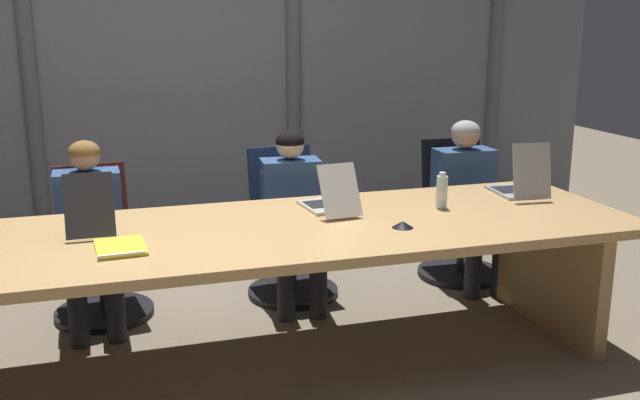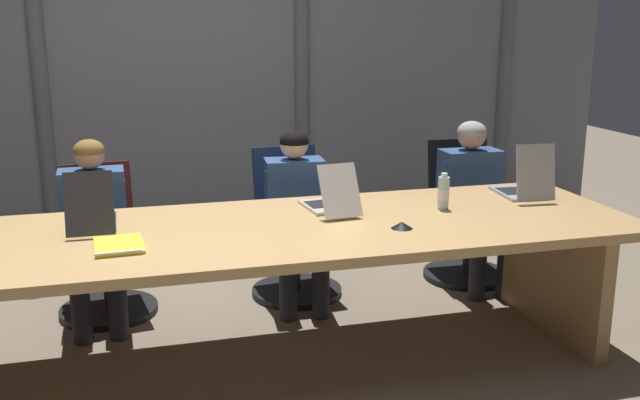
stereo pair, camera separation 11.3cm
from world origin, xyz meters
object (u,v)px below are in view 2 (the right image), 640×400
object	(u,v)px
conference_mic_left_side	(402,225)
laptop_right_mid	(524,187)
office_chair_right_mid	(465,227)
person_left_mid	(94,223)
person_center	(297,209)
water_bottle_primary	(443,193)
spiral_notepad	(119,245)
person_right_mid	(475,194)
laptop_center	(329,201)
office_chair_left_mid	(104,259)
office_chair_center	(294,241)
laptop_left_mid	(92,217)

from	to	relation	value
conference_mic_left_side	laptop_right_mid	bearing A→B (deg)	24.49
office_chair_right_mid	person_left_mid	size ratio (longest dim) A/B	0.87
person_center	water_bottle_primary	bearing A→B (deg)	47.08
spiral_notepad	person_right_mid	bearing A→B (deg)	19.29
laptop_center	person_center	world-z (taller)	person_center
laptop_right_mid	person_left_mid	xyz separation A→B (m)	(-2.47, 0.60, -0.20)
office_chair_left_mid	office_chair_center	size ratio (longest dim) A/B	0.95
office_chair_center	person_right_mid	world-z (taller)	person_right_mid
water_bottle_primary	conference_mic_left_side	xyz separation A→B (m)	(-0.36, -0.30, -0.07)
office_chair_center	office_chair_left_mid	bearing A→B (deg)	-95.42
office_chair_left_mid	office_chair_center	xyz separation A→B (m)	(1.21, 0.00, 0.01)
laptop_right_mid	conference_mic_left_side	size ratio (longest dim) A/B	3.87
laptop_left_mid	office_chair_center	world-z (taller)	laptop_left_mid
office_chair_left_mid	person_center	distance (m)	1.24
laptop_left_mid	water_bottle_primary	world-z (taller)	laptop_left_mid
laptop_left_mid	person_left_mid	size ratio (longest dim) A/B	0.40
office_chair_right_mid	water_bottle_primary	size ratio (longest dim) A/B	4.67
person_right_mid	laptop_center	bearing A→B (deg)	-62.84
laptop_left_mid	conference_mic_left_side	distance (m)	1.57
office_chair_left_mid	office_chair_right_mid	size ratio (longest dim) A/B	0.95
person_right_mid	laptop_left_mid	bearing A→B (deg)	-75.57
office_chair_center	person_left_mid	size ratio (longest dim) A/B	0.88
person_center	office_chair_left_mid	bearing A→B (deg)	-93.13
person_left_mid	person_center	distance (m)	1.23
person_left_mid	office_chair_left_mid	bearing A→B (deg)	166.66
office_chair_center	conference_mic_left_side	world-z (taller)	office_chair_center
person_left_mid	office_chair_center	bearing A→B (deg)	96.23
laptop_center	conference_mic_left_side	distance (m)	0.50
person_right_mid	conference_mic_left_side	distance (m)	1.40
office_chair_right_mid	person_center	size ratio (longest dim) A/B	0.87
laptop_left_mid	laptop_right_mid	distance (m)	2.45
person_right_mid	spiral_notepad	world-z (taller)	person_right_mid
laptop_center	person_left_mid	bearing A→B (deg)	59.05
laptop_right_mid	water_bottle_primary	xyz separation A→B (m)	(-0.58, -0.13, 0.03)
laptop_left_mid	conference_mic_left_side	xyz separation A→B (m)	(1.51, -0.41, -0.04)
laptop_center	laptop_right_mid	distance (m)	1.20
conference_mic_left_side	spiral_notepad	distance (m)	1.38
office_chair_left_mid	spiral_notepad	size ratio (longest dim) A/B	2.87
laptop_left_mid	office_chair_left_mid	distance (m)	0.91
laptop_center	office_chair_left_mid	bearing A→B (deg)	52.70
office_chair_center	person_right_mid	size ratio (longest dim) A/B	0.86
laptop_center	office_chair_center	bearing A→B (deg)	-3.70
office_chair_center	person_center	bearing A→B (deg)	-11.48
office_chair_center	office_chair_right_mid	size ratio (longest dim) A/B	1.01
conference_mic_left_side	person_right_mid	bearing A→B (deg)	47.77
office_chair_right_mid	person_center	xyz separation A→B (m)	(-1.26, -0.17, 0.27)
person_center	person_right_mid	size ratio (longest dim) A/B	0.99
office_chair_center	person_center	world-z (taller)	person_center
laptop_left_mid	office_chair_left_mid	bearing A→B (deg)	-1.09
office_chair_left_mid	person_center	xyz separation A→B (m)	(1.20, -0.16, 0.28)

